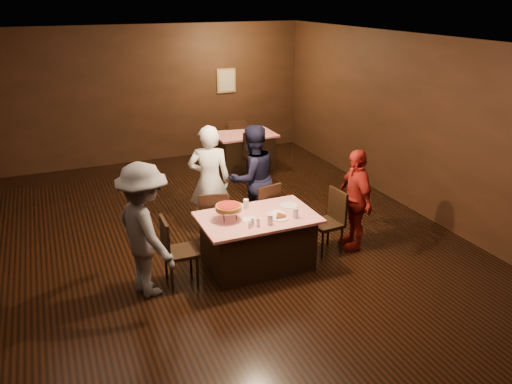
# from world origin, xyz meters

# --- Properties ---
(room) EXTENTS (10.00, 10.04, 3.02)m
(room) POSITION_xyz_m (0.00, 0.01, 2.14)
(room) COLOR black
(room) RESTS_ON ground
(main_table) EXTENTS (1.60, 1.00, 0.77)m
(main_table) POSITION_xyz_m (0.67, -0.44, 0.39)
(main_table) COLOR red
(main_table) RESTS_ON ground
(back_table) EXTENTS (1.30, 0.90, 0.77)m
(back_table) POSITION_xyz_m (2.11, 3.63, 0.39)
(back_table) COLOR red
(back_table) RESTS_ON ground
(chair_far_left) EXTENTS (0.50, 0.50, 0.95)m
(chair_far_left) POSITION_xyz_m (0.27, 0.31, 0.47)
(chair_far_left) COLOR black
(chair_far_left) RESTS_ON ground
(chair_far_right) EXTENTS (0.50, 0.50, 0.95)m
(chair_far_right) POSITION_xyz_m (1.07, 0.31, 0.47)
(chair_far_right) COLOR black
(chair_far_right) RESTS_ON ground
(chair_end_left) EXTENTS (0.43, 0.43, 0.95)m
(chair_end_left) POSITION_xyz_m (-0.43, -0.44, 0.47)
(chair_end_left) COLOR black
(chair_end_left) RESTS_ON ground
(chair_end_right) EXTENTS (0.45, 0.45, 0.95)m
(chair_end_right) POSITION_xyz_m (1.77, -0.44, 0.47)
(chair_end_right) COLOR black
(chair_end_right) RESTS_ON ground
(chair_back_near) EXTENTS (0.51, 0.51, 0.95)m
(chair_back_near) POSITION_xyz_m (2.11, 2.93, 0.47)
(chair_back_near) COLOR black
(chair_back_near) RESTS_ON ground
(chair_back_far) EXTENTS (0.46, 0.46, 0.95)m
(chair_back_far) POSITION_xyz_m (2.11, 4.23, 0.47)
(chair_back_far) COLOR black
(chair_back_far) RESTS_ON ground
(diner_white_jacket) EXTENTS (0.76, 0.62, 1.78)m
(diner_white_jacket) POSITION_xyz_m (0.39, 0.80, 0.89)
(diner_white_jacket) COLOR white
(diner_white_jacket) RESTS_ON ground
(diner_navy_hoodie) EXTENTS (0.94, 0.79, 1.73)m
(diner_navy_hoodie) POSITION_xyz_m (1.09, 0.74, 0.87)
(diner_navy_hoodie) COLOR black
(diner_navy_hoodie) RESTS_ON ground
(diner_grey_knit) EXTENTS (0.94, 1.27, 1.75)m
(diner_grey_knit) POSITION_xyz_m (-0.87, -0.49, 0.87)
(diner_grey_knit) COLOR #5E5C61
(diner_grey_knit) RESTS_ON ground
(diner_red_shirt) EXTENTS (0.49, 0.94, 1.54)m
(diner_red_shirt) POSITION_xyz_m (2.23, -0.45, 0.77)
(diner_red_shirt) COLOR maroon
(diner_red_shirt) RESTS_ON ground
(pizza_stand) EXTENTS (0.38, 0.38, 0.22)m
(pizza_stand) POSITION_xyz_m (0.27, -0.39, 0.95)
(pizza_stand) COLOR black
(pizza_stand) RESTS_ON main_table
(plate_with_slice) EXTENTS (0.25, 0.25, 0.06)m
(plate_with_slice) POSITION_xyz_m (0.92, -0.62, 0.80)
(plate_with_slice) COLOR white
(plate_with_slice) RESTS_ON main_table
(plate_empty) EXTENTS (0.25, 0.25, 0.01)m
(plate_empty) POSITION_xyz_m (1.22, -0.29, 0.78)
(plate_empty) COLOR white
(plate_empty) RESTS_ON main_table
(glass_front_left) EXTENTS (0.08, 0.08, 0.14)m
(glass_front_left) POSITION_xyz_m (0.72, -0.74, 0.84)
(glass_front_left) COLOR silver
(glass_front_left) RESTS_ON main_table
(glass_front_right) EXTENTS (0.08, 0.08, 0.14)m
(glass_front_right) POSITION_xyz_m (1.12, -0.69, 0.84)
(glass_front_right) COLOR silver
(glass_front_right) RESTS_ON main_table
(glass_back) EXTENTS (0.08, 0.08, 0.14)m
(glass_back) POSITION_xyz_m (0.62, -0.14, 0.84)
(glass_back) COLOR silver
(glass_back) RESTS_ON main_table
(condiments) EXTENTS (0.17, 0.10, 0.09)m
(condiments) POSITION_xyz_m (0.49, -0.72, 0.82)
(condiments) COLOR silver
(condiments) RESTS_ON main_table
(napkin_center) EXTENTS (0.19, 0.19, 0.01)m
(napkin_center) POSITION_xyz_m (0.97, -0.44, 0.77)
(napkin_center) COLOR white
(napkin_center) RESTS_ON main_table
(napkin_left) EXTENTS (0.21, 0.21, 0.01)m
(napkin_left) POSITION_xyz_m (0.52, -0.49, 0.77)
(napkin_left) COLOR white
(napkin_left) RESTS_ON main_table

